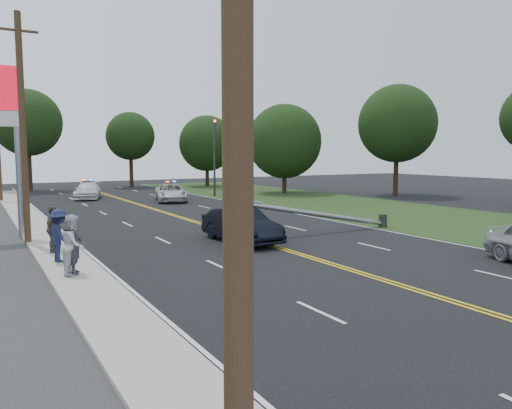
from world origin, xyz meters
TOP-DOWN VIEW (x-y plane):
  - ground at (0.00, 0.00)m, footprint 120.00×120.00m
  - sidewalk at (-8.40, 10.00)m, footprint 1.80×70.00m
  - grass_verge at (13.50, 10.00)m, footprint 12.00×80.00m
  - centerline_yellow at (0.00, 10.00)m, footprint 0.36×80.00m
  - traffic_signal at (8.30, 30.00)m, footprint 0.28×0.41m
  - fallen_streetlight at (4.19, 8.00)m, footprint 9.36×0.44m
  - utility_pole_near at (-9.20, -8.00)m, footprint 1.60×0.28m
  - utility_pole_mid at (-9.20, 12.00)m, footprint 1.60×0.28m
  - tree_6 at (-5.88, 45.22)m, footprint 6.93×6.93m
  - tree_7 at (5.09, 46.11)m, footprint 5.59×5.59m
  - tree_8 at (13.36, 42.91)m, footprint 6.63×6.63m
  - tree_9 at (15.84, 29.75)m, footprint 7.32×7.32m
  - tree_13 at (23.46, 22.26)m, footprint 7.23×7.23m
  - crashed_sedan at (-0.73, 7.83)m, footprint 1.98×4.81m
  - emergency_a at (3.10, 27.37)m, footprint 3.65×5.58m
  - emergency_b at (-2.44, 33.14)m, footprint 3.35×5.34m
  - bystander_a at (-8.46, 4.84)m, footprint 0.59×0.79m
  - bystander_b at (-8.49, 4.81)m, footprint 1.05×1.16m
  - bystander_c at (-8.61, 7.00)m, footprint 0.97×1.37m
  - bystander_d at (-8.56, 8.93)m, footprint 0.90×1.17m

SIDE VIEW (x-z plane):
  - ground at x=0.00m, z-range 0.00..0.00m
  - grass_verge at x=13.50m, z-range 0.00..0.01m
  - centerline_yellow at x=0.00m, z-range 0.01..0.01m
  - sidewalk at x=-8.40m, z-range 0.00..0.12m
  - emergency_a at x=3.10m, z-range 0.00..1.43m
  - emergency_b at x=-2.44m, z-range 0.00..1.44m
  - crashed_sedan at x=-0.73m, z-range 0.00..1.55m
  - fallen_streetlight at x=4.19m, z-range -0.04..1.88m
  - bystander_d at x=-8.56m, z-range 0.12..1.96m
  - bystander_c at x=-8.61m, z-range 0.12..2.03m
  - bystander_a at x=-8.46m, z-range 0.12..2.07m
  - bystander_b at x=-8.49m, z-range 0.12..2.07m
  - traffic_signal at x=8.30m, z-range 0.68..7.73m
  - utility_pole_near at x=-9.20m, z-range 0.08..10.08m
  - utility_pole_mid at x=-9.20m, z-range 0.08..10.08m
  - tree_8 at x=13.36m, z-range 0.89..9.32m
  - tree_9 at x=15.84m, z-range 0.73..9.52m
  - tree_7 at x=5.09m, z-range 1.55..10.27m
  - tree_13 at x=23.46m, z-range 1.54..11.86m
  - tree_6 at x=-5.88m, z-range 1.81..12.40m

